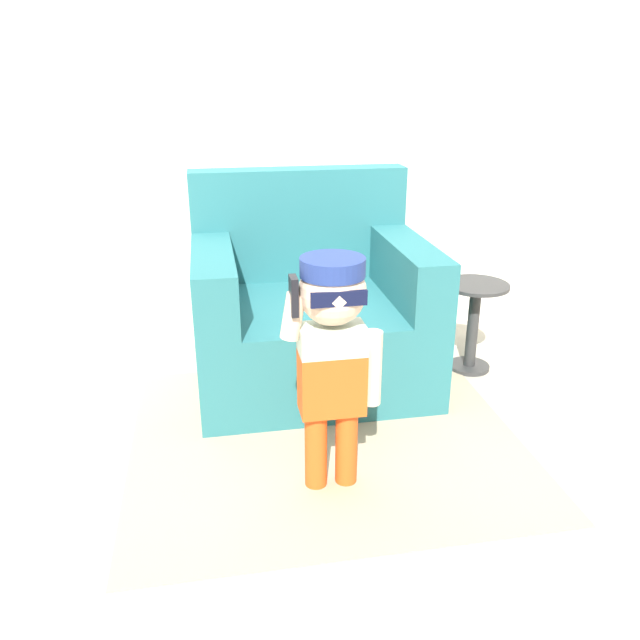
# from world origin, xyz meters

# --- Properties ---
(ground_plane) EXTENTS (10.00, 10.00, 0.00)m
(ground_plane) POSITION_xyz_m (0.00, 0.00, 0.00)
(ground_plane) COLOR #BCB29E
(wall_back) EXTENTS (10.00, 0.05, 2.60)m
(wall_back) POSITION_xyz_m (0.00, 0.66, 1.30)
(wall_back) COLOR silver
(wall_back) RESTS_ON ground_plane
(armchair) EXTENTS (1.09, 0.92, 0.99)m
(armchair) POSITION_xyz_m (0.10, 0.07, 0.34)
(armchair) COLOR #286B70
(armchair) RESTS_ON ground_plane
(person_child) EXTENTS (0.36, 0.27, 0.88)m
(person_child) POSITION_xyz_m (0.03, -0.83, 0.59)
(person_child) COLOR #E05119
(person_child) RESTS_ON ground_plane
(side_table) EXTENTS (0.32, 0.32, 0.46)m
(side_table) POSITION_xyz_m (0.93, 0.00, 0.28)
(side_table) COLOR #333333
(side_table) RESTS_ON ground_plane
(rug) EXTENTS (1.60, 1.44, 0.01)m
(rug) POSITION_xyz_m (0.06, -0.52, 0.00)
(rug) COLOR tan
(rug) RESTS_ON ground_plane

